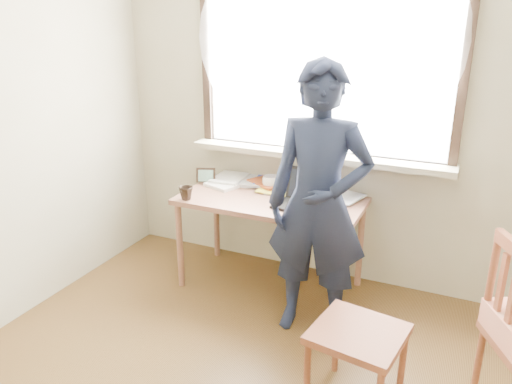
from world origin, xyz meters
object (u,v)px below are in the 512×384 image
at_px(mug_dark, 186,193).
at_px(work_chair, 358,342).
at_px(person, 319,204).
at_px(mug_white, 271,183).
at_px(desk, 271,208).
at_px(laptop, 305,198).

height_order(mug_dark, work_chair, mug_dark).
height_order(mug_dark, person, person).
xyz_separation_m(mug_white, work_chair, (0.91, -1.08, -0.36)).
distance_m(desk, laptop, 0.29).
bearing_deg(mug_dark, person, -6.09).
bearing_deg(desk, mug_white, 112.47).
bearing_deg(desk, work_chair, -46.98).
bearing_deg(work_chair, laptop, 123.93).
bearing_deg(work_chair, mug_dark, 154.47).
bearing_deg(person, desk, 136.25).
height_order(laptop, mug_dark, laptop).
relative_size(laptop, work_chair, 0.79).
height_order(work_chair, person, person).
distance_m(laptop, mug_white, 0.40).
distance_m(laptop, work_chair, 1.10).
bearing_deg(laptop, mug_white, 146.62).
relative_size(mug_white, mug_dark, 1.26).
height_order(desk, laptop, laptop).
height_order(laptop, mug_white, laptop).
relative_size(desk, person, 0.76).
bearing_deg(desk, person, -38.33).
relative_size(mug_white, work_chair, 0.26).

